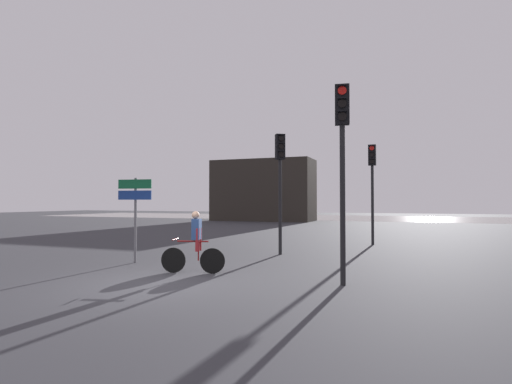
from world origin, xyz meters
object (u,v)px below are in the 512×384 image
at_px(traffic_light_far_right, 372,175).
at_px(traffic_light_near_right, 342,146).
at_px(distant_building, 263,190).
at_px(cyclist, 195,242).
at_px(traffic_light_center, 280,170).
at_px(direction_sign_post, 135,204).

height_order(traffic_light_far_right, traffic_light_near_right, traffic_light_near_right).
relative_size(distant_building, traffic_light_far_right, 2.26).
distance_m(traffic_light_far_right, cyclist, 9.80).
distance_m(traffic_light_near_right, traffic_light_center, 5.32).
bearing_deg(distant_building, direction_sign_post, -78.53).
relative_size(traffic_light_far_right, direction_sign_post, 1.67).
xyz_separation_m(traffic_light_near_right, cyclist, (-3.84, 0.15, -2.31)).
relative_size(direction_sign_post, cyclist, 1.56).
xyz_separation_m(traffic_light_center, direction_sign_post, (-3.59, -3.42, -1.19)).
xyz_separation_m(distant_building, traffic_light_far_right, (11.85, -18.97, 0.05)).
height_order(distant_building, traffic_light_far_right, distant_building).
distance_m(traffic_light_far_right, traffic_light_near_right, 8.92).
bearing_deg(cyclist, distant_building, 2.64).
bearing_deg(traffic_light_center, direction_sign_post, 9.66).
bearing_deg(traffic_light_far_right, cyclist, 67.66).
bearing_deg(traffic_light_near_right, distant_building, -76.59).
distance_m(traffic_light_center, cyclist, 4.94).
height_order(traffic_light_far_right, cyclist, traffic_light_far_right).
xyz_separation_m(distant_building, traffic_light_near_right, (11.90, -27.89, 0.16)).
bearing_deg(direction_sign_post, traffic_light_far_right, -137.90).
relative_size(traffic_light_center, cyclist, 2.56).
bearing_deg(traffic_light_far_right, distant_building, -56.95).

